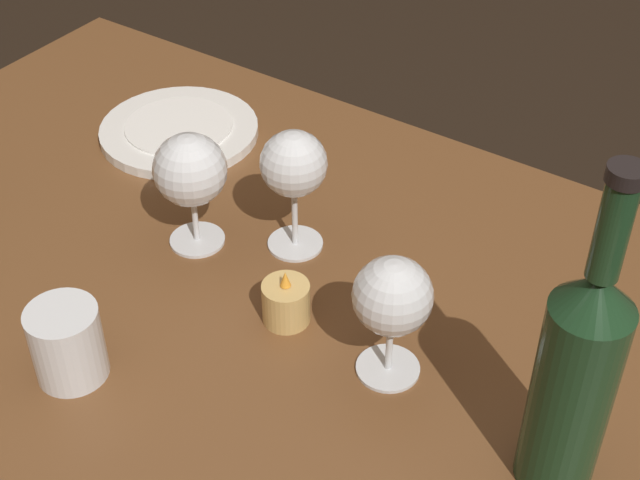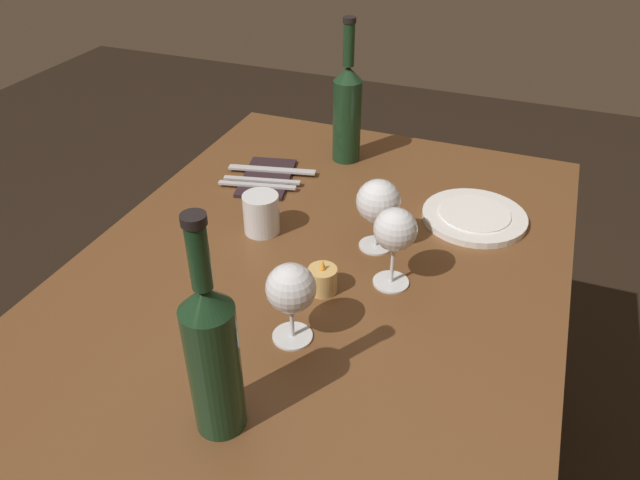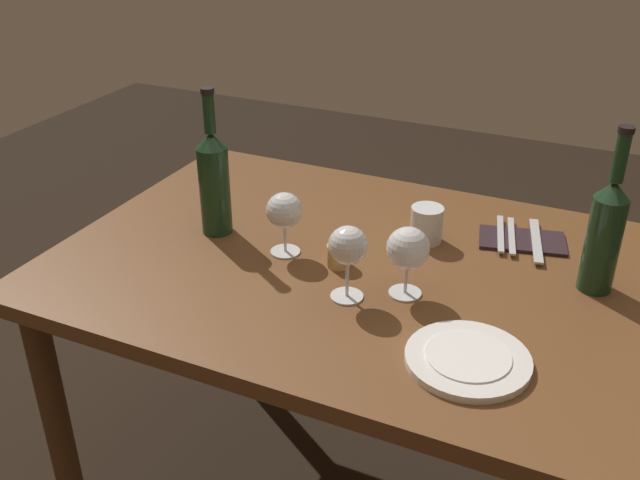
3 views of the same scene
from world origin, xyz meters
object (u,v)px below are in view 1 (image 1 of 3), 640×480
object	(u,v)px
wine_glass_left	(392,298)
wine_glass_right	(294,167)
wine_glass_centre	(190,172)
wine_bottle	(576,376)
dinner_plate	(179,130)
votive_candle	(286,303)
water_tumbler	(68,346)

from	to	relation	value
wine_glass_left	wine_glass_right	world-z (taller)	wine_glass_right
wine_glass_centre	wine_bottle	bearing A→B (deg)	171.03
wine_glass_centre	wine_bottle	distance (m)	0.49
wine_glass_left	dinner_plate	xyz separation A→B (m)	(0.47, -0.22, -0.09)
wine_glass_left	wine_glass_centre	xyz separation A→B (m)	(0.30, -0.05, 0.00)
wine_glass_right	dinner_plate	xyz separation A→B (m)	(0.27, -0.11, -0.10)
wine_glass_right	votive_candle	xyz separation A→B (m)	(-0.06, 0.11, -0.09)
wine_glass_right	wine_glass_centre	bearing A→B (deg)	30.62
wine_glass_right	wine_glass_centre	distance (m)	0.12
wine_bottle	wine_glass_left	bearing A→B (deg)	-7.56
wine_glass_right	votive_candle	distance (m)	0.15
water_tumbler	votive_candle	size ratio (longest dim) A/B	1.24
wine_glass_centre	water_tumbler	bearing A→B (deg)	97.49
wine_glass_right	dinner_plate	distance (m)	0.31
wine_glass_centre	water_tumbler	distance (m)	0.24
water_tumbler	wine_glass_right	bearing A→B (deg)	-103.50
votive_candle	wine_glass_left	bearing A→B (deg)	178.81
wine_bottle	dinner_plate	distance (m)	0.71
wine_glass_centre	votive_candle	xyz separation A→B (m)	(-0.17, 0.05, -0.08)
wine_glass_centre	wine_glass_left	bearing A→B (deg)	170.12
water_tumbler	dinner_plate	world-z (taller)	water_tumbler
wine_bottle	water_tumbler	xyz separation A→B (m)	(0.45, 0.16, -0.09)
wine_glass_right	wine_glass_centre	xyz separation A→B (m)	(0.10, 0.06, -0.01)
wine_bottle	votive_candle	bearing A→B (deg)	-5.00
wine_glass_centre	water_tumbler	size ratio (longest dim) A/B	1.76
wine_glass_left	wine_glass_right	xyz separation A→B (m)	(0.19, -0.11, 0.01)
wine_glass_centre	votive_candle	distance (m)	0.19
water_tumbler	wine_glass_left	bearing A→B (deg)	-145.47
wine_glass_centre	water_tumbler	world-z (taller)	wine_glass_centre
wine_glass_right	votive_candle	world-z (taller)	wine_glass_right
wine_glass_right	wine_glass_centre	world-z (taller)	wine_glass_right
wine_bottle	votive_candle	xyz separation A→B (m)	(0.32, -0.03, -0.11)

